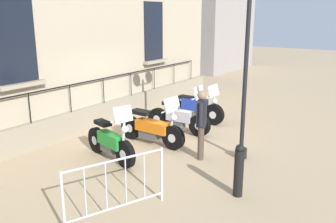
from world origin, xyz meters
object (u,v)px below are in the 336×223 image
object	(u,v)px
motorcycle_blue	(194,108)
pedestrian_standing	(201,121)
motorcycle_orange	(152,129)
crowd_barrier	(116,185)
bollard	(239,170)
lamppost	(249,16)
motorcycle_silver	(179,118)
motorcycle_green	(111,143)

from	to	relation	value
motorcycle_blue	pedestrian_standing	bearing A→B (deg)	-56.49
motorcycle_orange	motorcycle_blue	distance (m)	2.52
crowd_barrier	bollard	bearing A→B (deg)	51.73
motorcycle_orange	bollard	xyz separation A→B (m)	(3.09, -1.37, 0.10)
motorcycle_orange	lamppost	bearing A→B (deg)	10.72
lamppost	crowd_barrier	size ratio (longest dim) A/B	2.58
motorcycle_orange	crowd_barrier	xyz separation A→B (m)	(1.64, -3.20, 0.13)
motorcycle_orange	pedestrian_standing	world-z (taller)	pedestrian_standing
motorcycle_silver	motorcycle_blue	size ratio (longest dim) A/B	0.94
motorcycle_green	bollard	bearing A→B (deg)	0.98
lamppost	pedestrian_standing	distance (m)	2.59
motorcycle_blue	bollard	size ratio (longest dim) A/B	2.09
motorcycle_green	motorcycle_silver	xyz separation A→B (m)	(0.21, 2.68, -0.00)
motorcycle_silver	bollard	bearing A→B (deg)	-40.80
lamppost	motorcycle_silver	bearing A→B (deg)	160.92
crowd_barrier	motorcycle_blue	bearing A→B (deg)	107.70
crowd_barrier	motorcycle_green	bearing A→B (deg)	135.40
lamppost	bollard	bearing A→B (deg)	-68.37
crowd_barrier	bollard	xyz separation A→B (m)	(1.45, 1.83, -0.04)
motorcycle_silver	crowd_barrier	distance (m)	4.73
motorcycle_silver	pedestrian_standing	bearing A→B (deg)	-42.38
motorcycle_green	motorcycle_blue	xyz separation A→B (m)	(-0.02, 3.94, 0.02)
crowd_barrier	bollard	size ratio (longest dim) A/B	1.69
lamppost	pedestrian_standing	world-z (taller)	lamppost
motorcycle_silver	lamppost	bearing A→B (deg)	-19.08
motorcycle_silver	crowd_barrier	world-z (taller)	motorcycle_silver
motorcycle_orange	pedestrian_standing	distance (m)	1.66
pedestrian_standing	motorcycle_green	bearing A→B (deg)	-143.28
motorcycle_silver	pedestrian_standing	xyz separation A→B (m)	(1.52, -1.38, 0.53)
motorcycle_orange	lamppost	world-z (taller)	lamppost
motorcycle_green	crowd_barrier	distance (m)	2.53
motorcycle_green	motorcycle_orange	xyz separation A→B (m)	(0.16, 1.43, 0.00)
motorcycle_blue	pedestrian_standing	distance (m)	3.21
motorcycle_silver	motorcycle_blue	xyz separation A→B (m)	(-0.23, 1.26, 0.02)
lamppost	motorcycle_blue	bearing A→B (deg)	141.02
motorcycle_green	motorcycle_orange	distance (m)	1.44
motorcycle_blue	lamppost	distance (m)	4.38
motorcycle_green	bollard	distance (m)	3.25
pedestrian_standing	lamppost	bearing A→B (deg)	36.27
motorcycle_green	lamppost	distance (m)	4.29
motorcycle_orange	bollard	bearing A→B (deg)	-23.93
motorcycle_blue	pedestrian_standing	size ratio (longest dim) A/B	1.30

